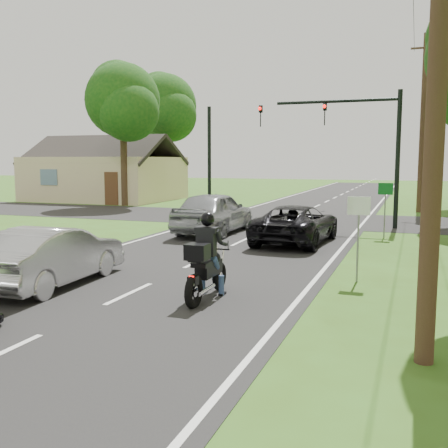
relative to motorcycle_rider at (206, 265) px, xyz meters
The scene contains 16 objects.
ground 1.96m from the motorcycle_rider, behind, with size 140.00×140.00×0.00m, color #365818.
road 9.99m from the motorcycle_rider, 100.39° to the left, with size 8.00×100.00×0.01m, color black.
cross_road 15.92m from the motorcycle_rider, 96.49° to the left, with size 60.00×7.00×0.01m, color black.
motorcycle_rider is the anchor object (origin of this frame).
dark_suv 8.30m from the motorcycle_rider, 88.82° to the left, with size 2.29×4.96×1.38m, color black.
silver_sedan 3.94m from the motorcycle_rider, behind, with size 1.51×4.33×1.43m, color #B2B2B7.
silver_suv 10.20m from the motorcycle_rider, 110.24° to the left, with size 2.05×5.09×1.73m, color #919498.
traffic_signal 14.29m from the motorcycle_rider, 83.63° to the left, with size 6.38×0.44×6.00m.
signal_pole_far 19.26m from the motorcycle_rider, 111.46° to the left, with size 0.20×0.20×6.00m, color black.
utility_pole_near 6.55m from the motorcycle_rider, 26.53° to the right, with size 1.60×0.28×10.00m.
utility_pole_far 22.66m from the motorcycle_rider, 78.58° to the left, with size 1.60×0.28×10.00m.
sign_white 4.11m from the motorcycle_rider, 43.78° to the left, with size 0.55×0.07×2.12m.
sign_green 11.25m from the motorcycle_rider, 73.94° to the left, with size 0.55×0.07×2.12m.
tree_left_near 24.50m from the motorcycle_rider, 124.63° to the left, with size 5.12×4.96×9.22m.
tree_left_far 33.98m from the motorcycle_rider, 117.66° to the left, with size 5.76×5.58×10.14m.
house 29.74m from the motorcycle_rider, 126.79° to the left, with size 10.20×8.00×4.84m.
Camera 1 is at (5.97, -10.10, 3.02)m, focal length 42.00 mm.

